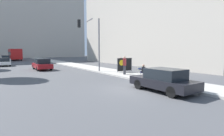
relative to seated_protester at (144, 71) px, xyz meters
The scene contains 14 objects.
ground_plane 3.90m from the seated_protester, 139.14° to the right, with size 160.00×160.00×0.00m, color #4F4F51.
sidewalk_curb 12.54m from the seated_protester, 86.86° to the left, with size 3.10×90.00×0.16m, color #B7B2A8.
building_backdrop_far 66.63m from the seated_protester, 94.34° to the left, with size 52.00×12.00×34.82m.
building_backdrop_right 21.26m from the seated_protester, 44.75° to the left, with size 10.00×32.00×20.22m.
seated_protester is the anchor object (origin of this frame).
jogger_on_sidewalk 2.99m from the seated_protester, 86.64° to the left, with size 0.34×0.34×1.84m.
pedestrian_behind 5.64m from the seated_protester, 74.61° to the left, with size 0.34×0.34×1.65m.
protest_banner 4.99m from the seated_protester, 72.01° to the left, with size 2.08×0.06×1.55m.
traffic_light_pole 8.02m from the seated_protester, 100.35° to the left, with size 2.54×2.31×6.08m.
parked_car_curbside 4.26m from the seated_protester, 117.42° to the right, with size 1.86×4.23×1.43m.
car_on_road_nearest 14.65m from the seated_protester, 112.13° to the left, with size 1.85×4.41×1.49m.
car_on_road_midblock 25.45m from the seated_protester, 112.01° to the left, with size 1.78×4.63×1.36m.
car_on_road_distant 35.31m from the seated_protester, 104.60° to the left, with size 1.72×4.27×1.54m.
city_bus_on_road 43.65m from the seated_protester, 98.48° to the left, with size 2.60×11.28×3.03m.
Camera 1 is at (-7.62, -8.44, 2.51)m, focal length 28.00 mm.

